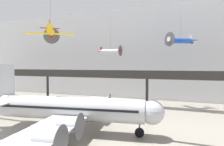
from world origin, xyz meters
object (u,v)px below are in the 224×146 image
(airliner_silver_main, at_px, (69,109))
(suspended_plane_silver_racer, at_px, (110,51))
(suspended_plane_blue_trainer, at_px, (181,41))
(suspended_plane_yellow_lowwing, at_px, (51,32))

(airliner_silver_main, height_order, suspended_plane_silver_racer, suspended_plane_silver_racer)
(suspended_plane_silver_racer, xyz_separation_m, suspended_plane_blue_trainer, (16.41, 3.46, 2.30))
(suspended_plane_blue_trainer, bearing_deg, suspended_plane_silver_racer, -36.12)
(airliner_silver_main, relative_size, suspended_plane_blue_trainer, 3.92)
(suspended_plane_yellow_lowwing, xyz_separation_m, suspended_plane_silver_racer, (3.62, 18.36, -2.24))
(suspended_plane_silver_racer, bearing_deg, suspended_plane_yellow_lowwing, -96.28)
(airliner_silver_main, xyz_separation_m, suspended_plane_silver_racer, (-1.80, 21.15, 9.99))
(airliner_silver_main, relative_size, suspended_plane_yellow_lowwing, 3.77)
(suspended_plane_silver_racer, distance_m, suspended_plane_blue_trainer, 16.92)
(suspended_plane_blue_trainer, bearing_deg, suspended_plane_yellow_lowwing, -0.58)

